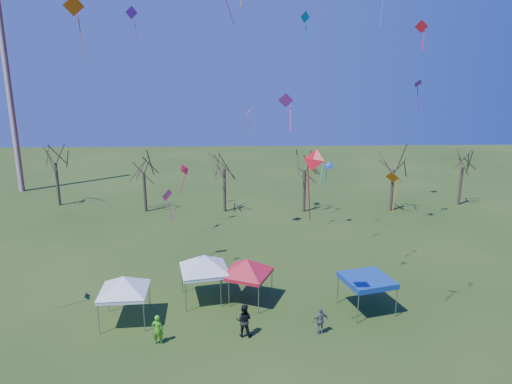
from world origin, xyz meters
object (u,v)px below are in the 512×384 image
at_px(tree_1, 143,158).
at_px(tree_4, 395,155).
at_px(tent_white_west, 123,279).
at_px(person_dark, 244,320).
at_px(tree_5, 464,154).
at_px(person_green, 158,329).
at_px(tree_2, 224,153).
at_px(tent_white_mid, 204,258).
at_px(radio_mast, 9,89).
at_px(tent_blue, 367,280).
at_px(tree_3, 305,155).
at_px(tree_0, 54,147).
at_px(tent_red, 247,262).
at_px(person_grey, 320,321).

relative_size(tree_1, tree_4, 0.96).
xyz_separation_m(tree_1, tent_white_west, (3.28, -22.49, -3.11)).
bearing_deg(tree_1, tent_white_west, -81.70).
distance_m(tree_1, person_dark, 26.77).
distance_m(tree_5, person_green, 39.37).
relative_size(tree_5, person_dark, 3.94).
relative_size(tree_5, tent_white_west, 1.99).
xyz_separation_m(tree_2, person_green, (-2.83, -24.57, -5.45)).
xyz_separation_m(tree_1, tree_2, (8.40, -0.27, 0.50)).
distance_m(tent_white_mid, person_green, 5.75).
height_order(radio_mast, person_green, radio_mast).
relative_size(tree_1, tent_white_west, 2.01).
xyz_separation_m(tent_white_west, person_dark, (6.93, -1.78, -1.73)).
xyz_separation_m(tree_2, person_dark, (1.81, -24.00, -5.34)).
relative_size(tree_2, tent_blue, 2.43).
bearing_deg(tree_3, tree_2, 177.73).
relative_size(tree_2, tent_white_west, 2.18).
bearing_deg(tree_1, tree_0, 164.82).
bearing_deg(tree_1, tent_red, -62.73).
bearing_deg(person_dark, tree_5, -123.87).
relative_size(radio_mast, tree_4, 3.17).
distance_m(tree_5, tent_white_mid, 34.34).
distance_m(tree_3, tent_blue, 21.45).
distance_m(tent_white_west, tent_red, 7.50).
height_order(person_grey, person_green, person_green).
distance_m(radio_mast, person_grey, 47.62).
bearing_deg(person_green, tent_white_mid, -115.40).
bearing_deg(tree_3, tent_white_mid, -115.16).
distance_m(tree_1, person_green, 25.94).
height_order(tree_2, tent_white_west, tree_2).
distance_m(radio_mast, tree_0, 11.45).
bearing_deg(person_dark, tent_blue, -151.26).
distance_m(tent_white_west, person_grey, 11.49).
bearing_deg(person_green, person_grey, -177.47).
bearing_deg(tent_white_mid, person_dark, -60.32).
relative_size(tree_2, tree_5, 1.10).
bearing_deg(tree_3, person_dark, -105.56).
xyz_separation_m(tree_1, tent_blue, (17.74, -21.64, -3.81)).
bearing_deg(tent_blue, tent_white_west, -176.65).
height_order(tree_4, tent_white_west, tree_4).
relative_size(tree_3, tent_white_west, 2.10).
height_order(tree_0, tent_red, tree_0).
bearing_deg(tree_1, tree_2, -1.85).
relative_size(tree_2, person_grey, 5.11).
distance_m(tree_0, person_grey, 36.88).
xyz_separation_m(person_grey, person_dark, (-4.28, -0.09, 0.15)).
xyz_separation_m(tree_4, tent_white_west, (-22.84, -21.84, -3.38)).
bearing_deg(tree_5, radio_mast, 171.28).
height_order(tent_white_west, person_green, tent_white_west).
height_order(tree_2, tree_4, tree_2).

